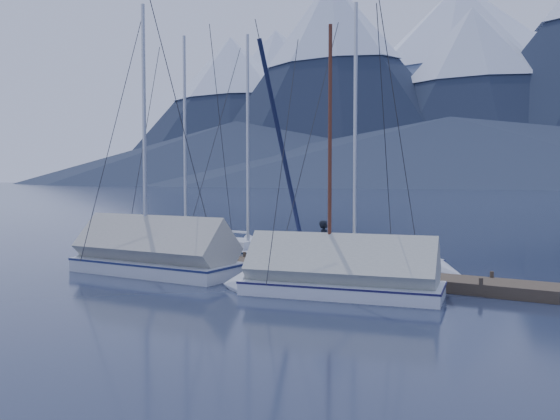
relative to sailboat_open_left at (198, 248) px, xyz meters
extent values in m
plane|color=black|center=(6.27, -5.13, -0.19)|extent=(1000.00, 1000.00, 0.00)
cone|color=#475675|center=(-253.73, 414.87, 64.81)|extent=(308.00, 308.00, 130.00)
cone|color=silver|center=(-253.73, 414.87, 103.01)|extent=(133.24, 133.24, 54.60)
cone|color=#475675|center=(-103.73, 434.87, 74.81)|extent=(352.00, 352.00, 150.00)
cone|color=silver|center=(-103.73, 434.87, 118.81)|extent=(152.28, 152.28, 63.00)
cone|color=#192133|center=(-213.73, 294.87, 47.31)|extent=(209.00, 209.00, 95.00)
cone|color=silver|center=(-213.73, 294.87, 75.36)|extent=(90.41, 90.41, 39.90)
cone|color=#192133|center=(-133.73, 279.87, 57.31)|extent=(190.00, 190.00, 115.00)
cone|color=silver|center=(-133.73, 279.87, 91.16)|extent=(82.19, 82.19, 48.30)
cone|color=#192133|center=(-58.73, 289.87, 44.81)|extent=(171.00, 171.00, 90.00)
cone|color=silver|center=(-58.73, 289.87, 71.41)|extent=(73.97, 73.97, 37.80)
cone|color=#192133|center=(-173.73, 244.87, 17.31)|extent=(364.00, 364.00, 35.00)
cone|color=#192133|center=(-53.73, 234.87, 14.81)|extent=(416.00, 416.00, 30.00)
cube|color=#382D23|center=(6.27, -3.13, -0.02)|extent=(18.00, 1.50, 0.34)
cube|color=black|center=(0.27, -3.13, -0.24)|extent=(3.00, 1.30, 0.30)
cube|color=black|center=(6.27, -3.13, -0.24)|extent=(3.00, 1.30, 0.30)
cube|color=black|center=(12.27, -3.13, -0.24)|extent=(3.00, 1.30, 0.30)
cylinder|color=#382D23|center=(-1.73, -2.43, 0.16)|extent=(0.12, 0.12, 0.35)
cylinder|color=#382D23|center=(-1.73, -3.83, 0.16)|extent=(0.12, 0.12, 0.35)
cylinder|color=#382D23|center=(1.27, -2.43, 0.16)|extent=(0.12, 0.12, 0.35)
cylinder|color=#382D23|center=(1.27, -3.83, 0.16)|extent=(0.12, 0.12, 0.35)
cylinder|color=#382D23|center=(4.27, -2.43, 0.16)|extent=(0.12, 0.12, 0.35)
cylinder|color=#382D23|center=(4.27, -3.83, 0.16)|extent=(0.12, 0.12, 0.35)
cylinder|color=#382D23|center=(7.27, -2.43, 0.16)|extent=(0.12, 0.12, 0.35)
cylinder|color=#382D23|center=(7.27, -3.83, 0.16)|extent=(0.12, 0.12, 0.35)
cylinder|color=#382D23|center=(10.27, -2.43, 0.16)|extent=(0.12, 0.12, 0.35)
cylinder|color=#382D23|center=(10.27, -3.83, 0.16)|extent=(0.12, 0.12, 0.35)
cylinder|color=#382D23|center=(13.27, -2.43, 0.16)|extent=(0.12, 0.12, 0.35)
cylinder|color=#382D23|center=(13.27, -3.83, 0.16)|extent=(0.12, 0.12, 0.35)
cube|color=silver|center=(-0.95, -0.36, -0.05)|extent=(7.21, 4.56, 0.75)
cube|color=silver|center=(-0.95, -0.36, -0.39)|extent=(5.89, 3.24, 0.34)
cube|color=#182D48|center=(-0.95, -0.36, 0.27)|extent=(7.29, 4.61, 0.07)
cone|color=silver|center=(2.73, 1.04, -0.05)|extent=(1.95, 2.49, 2.19)
cube|color=silver|center=(-1.27, -0.48, 0.50)|extent=(2.81, 2.34, 0.34)
cylinder|color=#B2B7BF|center=(-0.53, -0.20, 4.89)|extent=(0.14, 0.14, 9.13)
cylinder|color=#B2B7BF|center=(-2.02, -0.77, 1.01)|extent=(2.92, 1.19, 0.10)
cylinder|color=#26262B|center=(1.08, 0.41, 4.89)|extent=(1.25, 3.24, 9.14)
cube|color=silver|center=(3.08, -1.06, -0.06)|extent=(6.52, 2.51, 0.70)
cube|color=silver|center=(3.08, -1.06, -0.38)|extent=(5.50, 1.50, 0.32)
cube|color=#162944|center=(3.08, -1.06, 0.24)|extent=(6.59, 2.54, 0.06)
cone|color=silver|center=(6.76, -1.28, -0.06)|extent=(1.29, 2.12, 2.05)
cube|color=silver|center=(2.76, -1.04, 0.45)|extent=(2.33, 1.63, 0.32)
cylinder|color=#B2B7BF|center=(3.51, -1.09, 4.56)|extent=(0.13, 0.13, 8.54)
cylinder|color=#B2B7BF|center=(2.02, -1.00, 0.93)|extent=(2.88, 0.27, 0.10)
cylinder|color=#26262B|center=(5.11, -1.18, 4.56)|extent=(0.22, 3.22, 8.55)
cube|color=silver|center=(7.79, -1.15, -0.05)|extent=(6.95, 2.92, 0.74)
cube|color=silver|center=(7.79, -1.15, -0.39)|extent=(5.84, 1.81, 0.34)
cube|color=#181B48|center=(7.79, -1.15, 0.26)|extent=(7.02, 2.95, 0.07)
cone|color=silver|center=(11.66, -1.55, -0.05)|extent=(1.45, 2.28, 2.16)
cube|color=silver|center=(7.46, -1.12, 0.49)|extent=(2.51, 1.81, 0.34)
cylinder|color=#B2B7BF|center=(8.24, -1.20, 4.82)|extent=(0.14, 0.14, 9.01)
cylinder|color=#B2B7BF|center=(6.67, -1.04, 1.00)|extent=(3.03, 0.41, 0.10)
cylinder|color=#26262B|center=(9.92, -1.37, 4.82)|extent=(0.37, 3.39, 9.02)
cube|color=white|center=(9.87, -5.69, -0.08)|extent=(5.85, 3.08, 0.59)
cube|color=white|center=(9.87, -5.69, -0.35)|extent=(4.85, 2.04, 0.27)
cube|color=#1A1746|center=(9.87, -5.69, 0.17)|extent=(5.90, 3.11, 0.05)
cone|color=white|center=(6.76, -6.34, -0.08)|extent=(1.36, 2.06, 1.89)
cylinder|color=#592819|center=(9.52, -5.76, 3.80)|extent=(0.11, 0.11, 7.17)
cylinder|color=#592819|center=(10.75, -5.50, 0.76)|extent=(2.46, 0.59, 0.08)
cylinder|color=#26262B|center=(8.16, -6.05, 3.80)|extent=(0.60, 2.74, 7.18)
cube|color=#A9ABA0|center=(9.87, -5.69, 0.58)|extent=(5.58, 3.05, 2.01)
cube|color=silver|center=(2.76, -5.65, -0.05)|extent=(6.17, 2.30, 0.72)
cube|color=silver|center=(2.76, -5.65, -0.38)|extent=(5.23, 1.30, 0.33)
cube|color=navy|center=(2.76, -5.65, 0.25)|extent=(6.23, 2.32, 0.07)
cone|color=silver|center=(-0.79, -5.71, -0.05)|extent=(1.24, 2.12, 2.10)
cylinder|color=#B2B7BF|center=(2.33, -5.66, 4.68)|extent=(0.13, 0.13, 8.75)
cylinder|color=#B2B7BF|center=(3.86, -5.63, 0.96)|extent=(2.76, 0.15, 0.10)
cylinder|color=#26262B|center=(0.79, -5.69, 4.68)|extent=(0.08, 3.09, 8.76)
cube|color=#9B9A91|center=(2.76, -5.65, 0.74)|extent=(5.86, 2.34, 2.23)
imported|color=black|center=(7.92, -2.94, 0.93)|extent=(0.54, 0.66, 1.55)
camera|label=1|loc=(17.03, -20.72, 3.09)|focal=38.00mm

